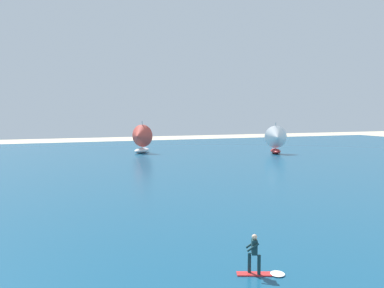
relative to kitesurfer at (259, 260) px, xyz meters
name	(u,v)px	position (x,y,z in m)	size (l,w,h in m)	color
ocean	(83,172)	(-2.94, 32.97, -0.65)	(160.00, 90.00, 0.10)	navy
kitesurfer	(259,260)	(0.00, 0.00, 0.00)	(2.02, 1.27, 1.67)	red
sailboat_outermost	(276,140)	(27.15, 41.49, 1.62)	(3.86, 4.31, 4.85)	maroon
sailboat_trailing	(140,139)	(7.91, 50.19, 1.70)	(4.38, 4.48, 5.02)	white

